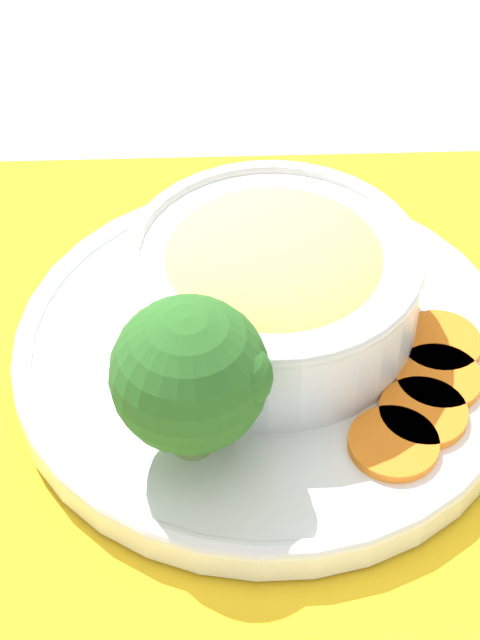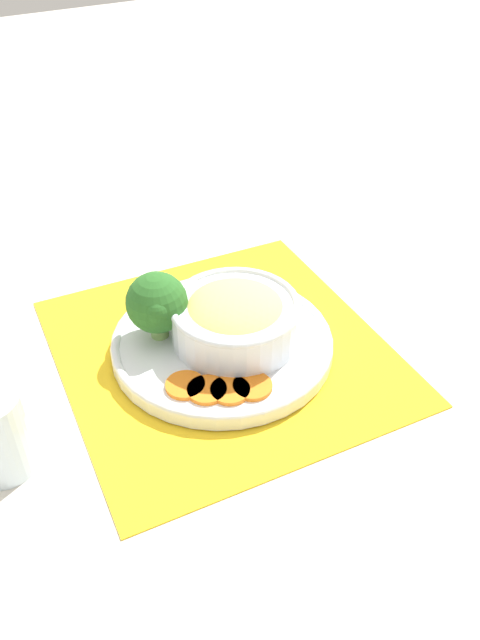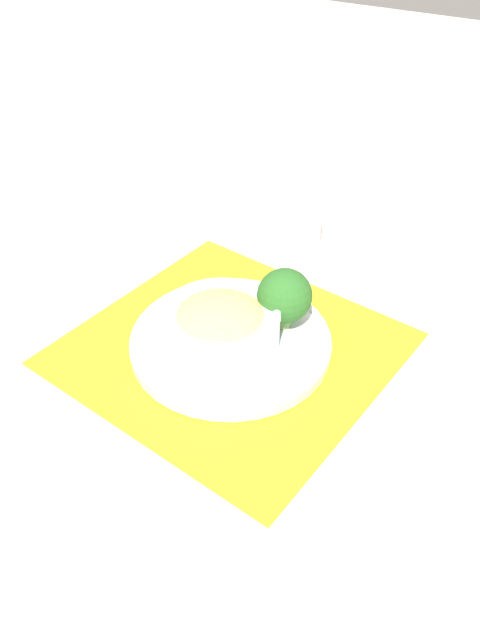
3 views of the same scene
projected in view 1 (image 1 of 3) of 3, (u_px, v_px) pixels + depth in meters
ground_plane at (265, 368)px, 0.61m from camera, size 4.00×4.00×0.00m
placemat at (265, 366)px, 0.60m from camera, size 0.46×0.44×0.00m
plate at (266, 350)px, 0.59m from camera, size 0.28×0.28×0.02m
bowl at (273, 280)px, 0.58m from camera, size 0.16×0.16×0.07m
broccoli_floret at (191, 375)px, 0.51m from camera, size 0.08×0.08×0.09m
carrot_slice_near at (394, 443)px, 0.54m from camera, size 0.05×0.05×0.01m
carrot_slice_middle at (423, 413)px, 0.55m from camera, size 0.05×0.05×0.01m
carrot_slice_far at (438, 378)px, 0.57m from camera, size 0.05×0.05×0.01m
carrot_slice_extra at (440, 343)px, 0.59m from camera, size 0.05×0.05×0.01m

